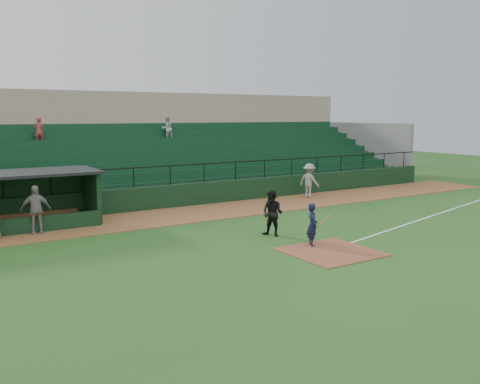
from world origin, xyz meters
TOP-DOWN VIEW (x-y plane):
  - ground at (0.00, 0.00)m, footprint 90.00×90.00m
  - warning_track at (0.00, 8.00)m, footprint 40.00×4.00m
  - home_plate_dirt at (0.00, -1.00)m, footprint 3.00×3.00m
  - foul_line at (8.00, 1.20)m, footprint 17.49×4.44m
  - stadium_structure at (-0.00, 16.46)m, footprint 38.00×13.08m
  - batter_at_plate at (0.00, 0.03)m, footprint 1.08×0.71m
  - umpire at (-0.30, 2.12)m, footprint 1.02×1.12m
  - runner at (7.15, 8.74)m, footprint 1.08×1.44m
  - dugout_player_a at (-8.19, 7.60)m, footprint 1.22×0.67m

SIDE VIEW (x-z plane):
  - ground at x=0.00m, z-range 0.00..0.00m
  - foul_line at x=8.00m, z-range 0.00..0.01m
  - warning_track at x=0.00m, z-range 0.00..0.03m
  - home_plate_dirt at x=0.00m, z-range 0.00..0.03m
  - batter_at_plate at x=0.00m, z-range 0.00..1.61m
  - umpire at x=-0.30m, z-range 0.00..1.85m
  - dugout_player_a at x=-8.19m, z-range 0.03..2.00m
  - runner at x=7.15m, z-range 0.03..2.02m
  - stadium_structure at x=0.00m, z-range -0.90..5.50m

